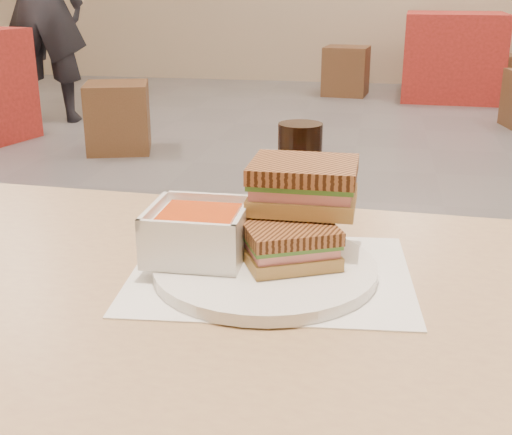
% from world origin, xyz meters
% --- Properties ---
extents(main_table, '(1.23, 0.75, 0.75)m').
position_xyz_m(main_table, '(-0.12, -2.08, 0.64)').
color(main_table, tan).
rests_on(main_table, ground).
extents(tray_liner, '(0.36, 0.29, 0.00)m').
position_xyz_m(tray_liner, '(0.03, -2.01, 0.75)').
color(tray_liner, white).
rests_on(tray_liner, main_table).
extents(plate, '(0.27, 0.27, 0.01)m').
position_xyz_m(plate, '(0.02, -2.01, 0.76)').
color(plate, white).
rests_on(plate, tray_liner).
extents(soup_bowl, '(0.12, 0.12, 0.06)m').
position_xyz_m(soup_bowl, '(-0.06, -2.00, 0.79)').
color(soup_bowl, white).
rests_on(soup_bowl, plate).
extents(panini_lower, '(0.13, 0.13, 0.05)m').
position_xyz_m(panini_lower, '(0.05, -2.00, 0.79)').
color(panini_lower, '#AE853F').
rests_on(panini_lower, plate).
extents(panini_upper, '(0.13, 0.11, 0.06)m').
position_xyz_m(panini_upper, '(0.06, -1.94, 0.85)').
color(panini_upper, '#AE853F').
rests_on(panini_upper, panini_lower).
extents(cola_glass, '(0.07, 0.07, 0.14)m').
position_xyz_m(cola_glass, '(0.03, -1.78, 0.82)').
color(cola_glass, black).
rests_on(cola_glass, main_table).
extents(bg_table_2, '(0.95, 0.95, 0.81)m').
position_xyz_m(bg_table_2, '(0.81, 4.11, 0.40)').
color(bg_table_2, red).
rests_on(bg_table_2, ground).
extents(bg_chair_0r, '(0.50, 0.50, 0.45)m').
position_xyz_m(bg_chair_0r, '(-1.57, 1.46, 0.23)').
color(bg_chair_0r, brown).
rests_on(bg_chair_0r, ground).
extents(bg_chair_2l, '(0.47, 0.47, 0.48)m').
position_xyz_m(bg_chair_2l, '(-0.21, 4.12, 0.24)').
color(bg_chair_2l, brown).
rests_on(bg_chair_2l, ground).
extents(bg_chair_2r, '(0.47, 0.47, 0.42)m').
position_xyz_m(bg_chair_2r, '(1.34, 4.19, 0.21)').
color(bg_chair_2r, brown).
rests_on(bg_chair_2r, ground).
extents(patron_a, '(0.75, 0.57, 1.86)m').
position_xyz_m(patron_a, '(-2.51, 2.33, 0.93)').
color(patron_a, black).
rests_on(patron_a, ground).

